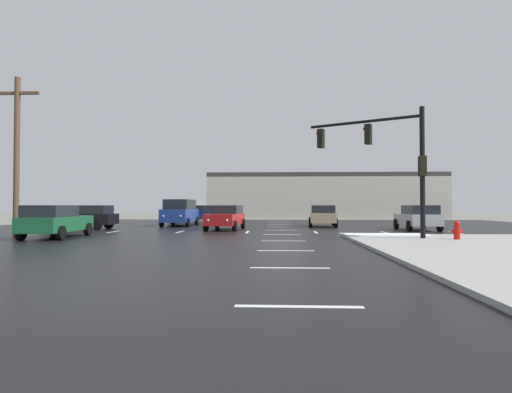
# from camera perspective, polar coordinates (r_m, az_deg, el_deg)

# --- Properties ---
(ground_plane) EXTENTS (120.00, 120.00, 0.00)m
(ground_plane) POSITION_cam_1_polar(r_m,az_deg,el_deg) (24.57, 3.48, -4.94)
(ground_plane) COLOR slate
(road_asphalt) EXTENTS (44.00, 44.00, 0.02)m
(road_asphalt) POSITION_cam_1_polar(r_m,az_deg,el_deg) (24.57, 3.48, -4.91)
(road_asphalt) COLOR black
(road_asphalt) RESTS_ON ground_plane
(snow_strip_curbside) EXTENTS (4.00, 1.60, 0.06)m
(snow_strip_curbside) POSITION_cam_1_polar(r_m,az_deg,el_deg) (21.25, 17.31, -5.00)
(snow_strip_curbside) COLOR white
(snow_strip_curbside) RESTS_ON sidewalk_corner
(lane_markings) EXTENTS (36.15, 36.15, 0.01)m
(lane_markings) POSITION_cam_1_polar(r_m,az_deg,el_deg) (23.24, 6.52, -5.09)
(lane_markings) COLOR silver
(lane_markings) RESTS_ON road_asphalt
(traffic_signal_mast) EXTENTS (4.87, 2.84, 5.86)m
(traffic_signal_mast) POSITION_cam_1_polar(r_m,az_deg,el_deg) (20.41, 17.53, 5.82)
(traffic_signal_mast) COLOR black
(traffic_signal_mast) RESTS_ON sidewalk_corner
(fire_hydrant) EXTENTS (0.48, 0.26, 0.79)m
(fire_hydrant) POSITION_cam_1_polar(r_m,az_deg,el_deg) (19.87, 25.72, -4.15)
(fire_hydrant) COLOR red
(fire_hydrant) RESTS_ON sidewalk_corner
(strip_building_background) EXTENTS (27.17, 8.00, 5.33)m
(strip_building_background) POSITION_cam_1_polar(r_m,az_deg,el_deg) (51.16, 9.17, -0.01)
(strip_building_background) COLOR beige
(strip_building_background) RESTS_ON ground_plane
(sedan_silver) EXTENTS (2.13, 4.58, 1.58)m
(sedan_silver) POSITION_cam_1_polar(r_m,az_deg,el_deg) (28.49, 21.17, -2.63)
(sedan_silver) COLOR #B7BABF
(sedan_silver) RESTS_ON road_asphalt
(sedan_red) EXTENTS (2.36, 4.66, 1.58)m
(sedan_red) POSITION_cam_1_polar(r_m,az_deg,el_deg) (27.38, -4.11, -2.77)
(sedan_red) COLOR #B21919
(sedan_red) RESTS_ON road_asphalt
(suv_blue) EXTENTS (2.22, 4.86, 2.03)m
(suv_blue) POSITION_cam_1_polar(r_m,az_deg,el_deg) (32.82, -10.33, -2.08)
(suv_blue) COLOR navy
(suv_blue) RESTS_ON road_asphalt
(sedan_tan) EXTENTS (2.28, 4.64, 1.58)m
(sedan_tan) POSITION_cam_1_polar(r_m,az_deg,el_deg) (31.55, 9.06, -2.55)
(sedan_tan) COLOR tan
(sedan_tan) RESTS_ON road_asphalt
(sedan_navy) EXTENTS (4.67, 2.40, 1.58)m
(sedan_navy) POSITION_cam_1_polar(r_m,az_deg,el_deg) (39.03, -8.25, -2.30)
(sedan_navy) COLOR #141E47
(sedan_navy) RESTS_ON road_asphalt
(sedan_green) EXTENTS (2.20, 4.61, 1.58)m
(sedan_green) POSITION_cam_1_polar(r_m,az_deg,el_deg) (22.42, -25.68, -2.99)
(sedan_green) COLOR #195933
(sedan_green) RESTS_ON road_asphalt
(sedan_black) EXTENTS (4.58, 2.11, 1.58)m
(sedan_black) POSITION_cam_1_polar(r_m,az_deg,el_deg) (29.77, -22.51, -2.55)
(sedan_black) COLOR black
(sedan_black) RESTS_ON road_asphalt
(utility_pole_mid) EXTENTS (2.20, 0.28, 8.02)m
(utility_pole_mid) POSITION_cam_1_polar(r_m,az_deg,el_deg) (24.15, -29.85, 5.18)
(utility_pole_mid) COLOR brown
(utility_pole_mid) RESTS_ON ground_plane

